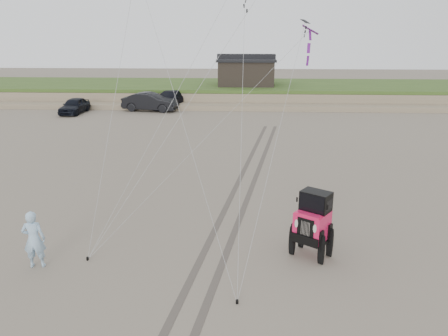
{
  "coord_description": "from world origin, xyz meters",
  "views": [
    {
      "loc": [
        2.07,
        -12.53,
        7.49
      ],
      "look_at": [
        1.28,
        3.0,
        2.6
      ],
      "focal_mm": 35.0,
      "sensor_mm": 36.0,
      "label": 1
    }
  ],
  "objects": [
    {
      "name": "jeep",
      "position": [
        4.38,
        1.22,
        0.93
      ],
      "size": [
        4.62,
        5.35,
        1.87
      ],
      "primitive_type": null,
      "rotation": [
        0.0,
        0.0,
        -0.6
      ],
      "color": "#E41A51",
      "rests_on": "ground"
    },
    {
      "name": "man",
      "position": [
        -4.8,
        0.02,
        0.99
      ],
      "size": [
        0.79,
        0.59,
        1.98
      ],
      "primitive_type": "imported",
      "rotation": [
        0.0,
        0.0,
        3.31
      ],
      "color": "#809FC7",
      "rests_on": "ground"
    },
    {
      "name": "tire_tracks",
      "position": [
        2.0,
        8.0,
        0.0
      ],
      "size": [
        5.22,
        29.74,
        0.01
      ],
      "color": "#4C443D",
      "rests_on": "ground"
    },
    {
      "name": "stake_aux",
      "position": [
        1.9,
        -1.72,
        0.06
      ],
      "size": [
        0.08,
        0.08,
        0.12
      ],
      "primitive_type": "cylinder",
      "color": "black",
      "rests_on": "ground"
    },
    {
      "name": "dune_ridge",
      "position": [
        0.0,
        37.5,
        0.82
      ],
      "size": [
        160.0,
        14.25,
        1.73
      ],
      "color": "#7A6B54",
      "rests_on": "ground"
    },
    {
      "name": "cabin",
      "position": [
        2.0,
        37.0,
        3.24
      ],
      "size": [
        6.4,
        5.4,
        3.35
      ],
      "color": "black",
      "rests_on": "dune_ridge"
    },
    {
      "name": "ground",
      "position": [
        0.0,
        0.0,
        0.0
      ],
      "size": [
        160.0,
        160.0,
        0.0
      ],
      "primitive_type": "plane",
      "color": "#6B6054",
      "rests_on": "ground"
    },
    {
      "name": "truck_a",
      "position": [
        -14.19,
        27.84,
        0.74
      ],
      "size": [
        1.92,
        4.39,
        1.47
      ],
      "primitive_type": "imported",
      "rotation": [
        0.0,
        0.0,
        -0.04
      ],
      "color": "black",
      "rests_on": "ground"
    },
    {
      "name": "truck_b",
      "position": [
        -7.29,
        29.57,
        0.89
      ],
      "size": [
        5.6,
        2.68,
        1.77
      ],
      "primitive_type": "imported",
      "rotation": [
        0.0,
        0.0,
        1.42
      ],
      "color": "black",
      "rests_on": "ground"
    },
    {
      "name": "truck_c",
      "position": [
        -5.65,
        31.68,
        0.86
      ],
      "size": [
        4.23,
        6.41,
        1.73
      ],
      "primitive_type": "imported",
      "rotation": [
        0.0,
        0.0,
        -0.33
      ],
      "color": "black",
      "rests_on": "ground"
    },
    {
      "name": "stake_main",
      "position": [
        -3.27,
        0.51,
        0.06
      ],
      "size": [
        0.08,
        0.08,
        0.12
      ],
      "primitive_type": "cylinder",
      "color": "black",
      "rests_on": "ground"
    }
  ]
}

